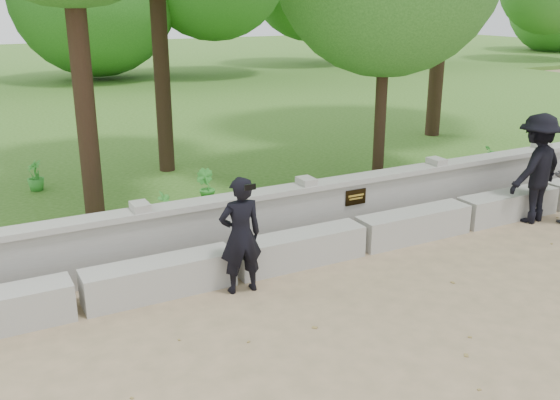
# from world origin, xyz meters

# --- Properties ---
(ground) EXTENTS (80.00, 80.00, 0.00)m
(ground) POSITION_xyz_m (0.00, 0.00, 0.00)
(ground) COLOR tan
(ground) RESTS_ON ground
(lawn) EXTENTS (40.00, 22.00, 0.25)m
(lawn) POSITION_xyz_m (0.00, 14.00, 0.12)
(lawn) COLOR #305C15
(lawn) RESTS_ON ground
(concrete_bench) EXTENTS (11.90, 0.45, 0.45)m
(concrete_bench) POSITION_xyz_m (0.00, 1.90, 0.22)
(concrete_bench) COLOR #ABA8A1
(concrete_bench) RESTS_ON ground
(parapet_wall) EXTENTS (12.50, 0.35, 0.90)m
(parapet_wall) POSITION_xyz_m (0.00, 2.60, 0.46)
(parapet_wall) COLOR #A09E97
(parapet_wall) RESTS_ON ground
(man_main) EXTENTS (0.57, 0.51, 1.50)m
(man_main) POSITION_xyz_m (-2.07, 1.52, 0.75)
(man_main) COLOR black
(man_main) RESTS_ON ground
(visitor_mid) EXTENTS (1.26, 0.86, 1.79)m
(visitor_mid) POSITION_xyz_m (3.25, 1.63, 0.90)
(visitor_mid) COLOR black
(visitor_mid) RESTS_ON ground
(shrub_a) EXTENTS (0.34, 0.33, 0.54)m
(shrub_a) POSITION_xyz_m (-2.37, 3.57, 0.52)
(shrub_a) COLOR green
(shrub_a) RESTS_ON lawn
(shrub_b) EXTENTS (0.38, 0.41, 0.60)m
(shrub_b) POSITION_xyz_m (-1.45, 4.26, 0.55)
(shrub_b) COLOR green
(shrub_b) RESTS_ON lawn
(shrub_c) EXTENTS (0.67, 0.66, 0.56)m
(shrub_c) POSITION_xyz_m (4.14, 3.30, 0.53)
(shrub_c) COLOR green
(shrub_c) RESTS_ON lawn
(shrub_d) EXTENTS (0.36, 0.38, 0.55)m
(shrub_d) POSITION_xyz_m (-3.83, 6.42, 0.52)
(shrub_d) COLOR green
(shrub_d) RESTS_ON lawn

